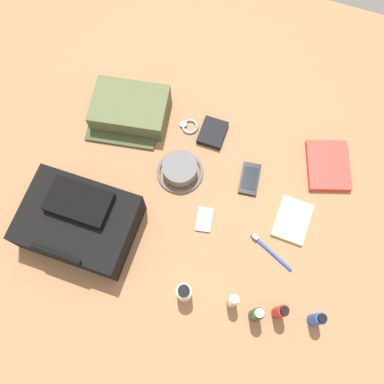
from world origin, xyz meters
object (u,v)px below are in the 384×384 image
backpack (79,221)px  cell_phone (250,179)px  toiletry_pouch (130,110)px  bucket_hat (180,170)px  paperback_novel (328,166)px  media_player (204,219)px  shampoo_bottle (256,314)px  sunscreen_spray (280,312)px  toothbrush (269,250)px  notepad (292,220)px  wallet (213,133)px  deodorant_spray (317,319)px  lotion_bottle (233,301)px  toothpaste_tube (184,293)px  wristwatch (189,126)px

backpack → cell_phone: (-0.49, -0.35, -0.06)m
toiletry_pouch → bucket_hat: (-0.25, 0.16, -0.01)m
paperback_novel → cell_phone: (0.25, 0.14, -0.00)m
toiletry_pouch → media_player: (-0.39, 0.30, -0.04)m
backpack → media_player: 0.42m
bucket_hat → shampoo_bottle: (-0.39, 0.39, 0.03)m
sunscreen_spray → cell_phone: sunscreen_spray is taller
cell_phone → toothbrush: (-0.13, 0.22, 0.00)m
toiletry_pouch → paperback_novel: toiletry_pouch is taller
bucket_hat → shampoo_bottle: shampoo_bottle is taller
toiletry_pouch → shampoo_bottle: bearing=139.6°
notepad → wallet: bearing=-30.2°
sunscreen_spray → bucket_hat: bearing=-37.9°
sunscreen_spray → wallet: bearing=-53.8°
deodorant_spray → cell_phone: 0.51m
lotion_bottle → paperback_novel: size_ratio=0.52×
lotion_bottle → cell_phone: lotion_bottle is taller
lotion_bottle → media_player: size_ratio=1.28×
cell_phone → lotion_bottle: bearing=98.7°
backpack → bucket_hat: bearing=-129.6°
toothbrush → lotion_bottle: bearing=71.4°
lotion_bottle → cell_phone: (0.07, -0.43, -0.05)m
wallet → media_player: bearing=103.6°
shampoo_bottle → lotion_bottle: shampoo_bottle is taller
notepad → cell_phone: bearing=-26.9°
sunscreen_spray → lotion_bottle: sunscreen_spray is taller
sunscreen_spray → paperback_novel: size_ratio=0.57×
toothbrush → notepad: bearing=-110.8°
backpack → sunscreen_spray: size_ratio=2.82×
bucket_hat → lotion_bottle: lotion_bottle is taller
cell_phone → shampoo_bottle: bearing=108.2°
deodorant_spray → bucket_hat: bearing=-30.8°
shampoo_bottle → lotion_bottle: bearing=-10.2°
deodorant_spray → toothpaste_tube: size_ratio=1.05×
bucket_hat → toiletry_pouch: bearing=-32.2°
backpack → shampoo_bottle: bearing=171.9°
notepad → toothbrush: bearing=70.9°
wristwatch → deodorant_spray: bearing=138.9°
wallet → bucket_hat: bearing=71.7°
wristwatch → notepad: notepad is taller
media_player → notepad: bearing=-161.5°
media_player → toothbrush: 0.24m
bucket_hat → sunscreen_spray: 0.58m
sunscreen_spray → wristwatch: 0.73m
cell_phone → toothbrush: toothbrush is taller
lotion_bottle → paperback_novel: 0.60m
bucket_hat → cell_phone: bearing=-166.8°
backpack → paperback_novel: 0.89m
toiletry_pouch → notepad: 0.71m
sunscreen_spray → notepad: 0.32m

